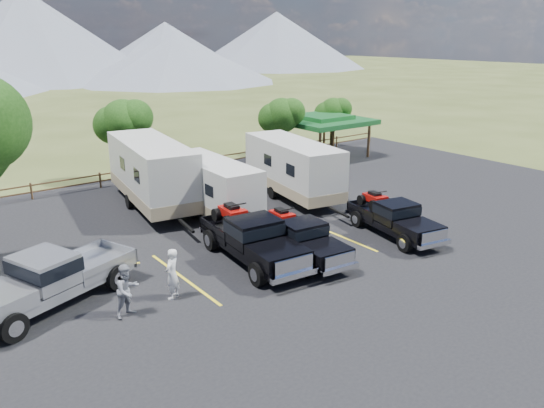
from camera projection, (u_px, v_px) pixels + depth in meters
ground at (367, 274)px, 20.96m from camera, size 320.00×320.00×0.00m
asphalt_lot at (317, 250)px, 23.23m from camera, size 44.00×34.00×0.04m
stall_lines at (302, 243)px, 23.99m from camera, size 12.12×5.50×0.01m
tree_ne_a at (281, 116)px, 37.97m from camera, size 3.11×2.92×4.76m
tree_ne_b at (333, 112)px, 42.28m from camera, size 2.77×2.59×4.27m
tree_north at (123, 122)px, 33.07m from camera, size 3.46×3.24×5.25m
rail_fence at (187, 165)px, 35.98m from camera, size 36.12×0.12×1.00m
pavilion at (323, 120)px, 40.48m from camera, size 6.20×6.20×3.22m
rig_left at (251, 237)px, 21.89m from camera, size 2.71×6.52×2.12m
rig_center at (300, 237)px, 22.30m from camera, size 2.36×5.60×1.82m
rig_right at (393, 217)px, 24.74m from camera, size 2.71×5.71×1.83m
trailer_left at (152, 173)px, 28.52m from camera, size 3.90×10.44×3.61m
trailer_center at (212, 187)px, 27.15m from camera, size 2.46×8.44×2.93m
trailer_right at (293, 168)px, 30.23m from camera, size 3.70×9.48×3.28m
pickup_silver at (50, 278)px, 18.25m from camera, size 6.75×4.20×1.93m
person_a at (172, 274)px, 18.75m from camera, size 0.82×0.76×1.88m
person_b at (127, 290)px, 17.57m from camera, size 1.06×0.92×1.85m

